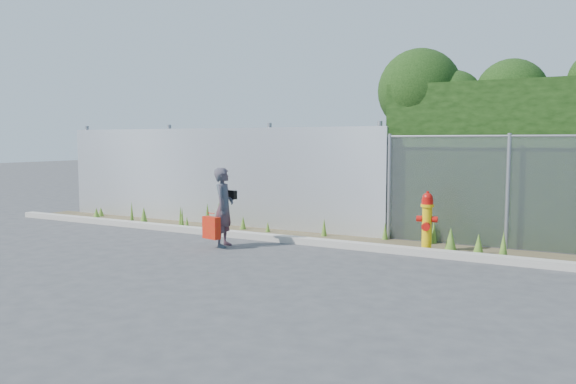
% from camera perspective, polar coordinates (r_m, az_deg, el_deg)
% --- Properties ---
extents(ground, '(80.00, 80.00, 0.00)m').
position_cam_1_polar(ground, '(8.87, -2.67, -7.26)').
color(ground, '#3D3D40').
rests_on(ground, ground).
extents(curb, '(16.00, 0.22, 0.12)m').
position_cam_1_polar(curb, '(10.41, 2.52, -5.06)').
color(curb, '#A59F95').
rests_on(curb, ground).
extents(weed_strip, '(16.00, 1.32, 0.53)m').
position_cam_1_polar(weed_strip, '(10.95, 3.37, -4.26)').
color(weed_strip, '#4B402B').
rests_on(weed_strip, ground).
extents(corrugated_fence, '(8.50, 0.21, 2.30)m').
position_cam_1_polar(corrugated_fence, '(13.00, -8.01, 1.59)').
color(corrugated_fence, silver).
rests_on(corrugated_fence, ground).
extents(chainlink_fence, '(6.50, 0.07, 2.05)m').
position_cam_1_polar(chainlink_fence, '(10.43, 27.14, -0.23)').
color(chainlink_fence, gray).
rests_on(chainlink_fence, ground).
extents(fire_hydrant, '(0.36, 0.32, 1.06)m').
position_cam_1_polar(fire_hydrant, '(9.92, 13.92, -3.06)').
color(fire_hydrant, '#DBB10B').
rests_on(fire_hydrant, ground).
extents(woman, '(0.47, 0.60, 1.43)m').
position_cam_1_polar(woman, '(10.21, -6.53, -1.56)').
color(woman, '#105A6A').
rests_on(woman, ground).
extents(red_tote_bag, '(0.36, 0.13, 0.47)m').
position_cam_1_polar(red_tote_bag, '(10.08, -7.79, -3.62)').
color(red_tote_bag, '#B0320A').
extents(black_shoulder_bag, '(0.21, 0.09, 0.16)m').
position_cam_1_polar(black_shoulder_bag, '(10.32, -5.78, -0.28)').
color(black_shoulder_bag, black).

